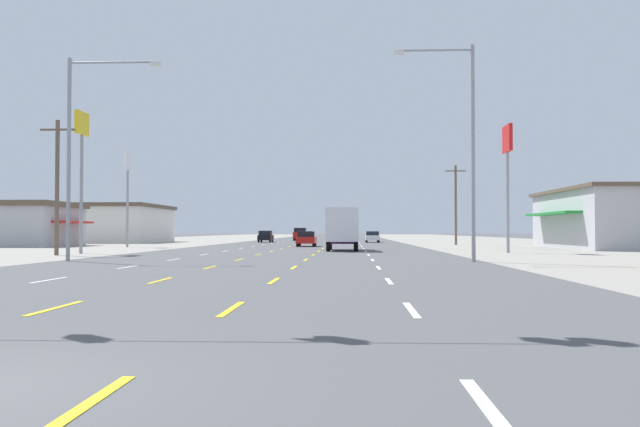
{
  "coord_description": "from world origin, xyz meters",
  "views": [
    {
      "loc": [
        4.06,
        -6.29,
        1.53
      ],
      "look_at": [
        0.3,
        80.28,
        3.72
      ],
      "focal_mm": 38.38,
      "sensor_mm": 36.0,
      "label": 1
    }
  ],
  "objects": [
    {
      "name": "ground_plane",
      "position": [
        0.0,
        66.0,
        0.0
      ],
      "size": [
        572.0,
        572.0,
        0.0
      ],
      "primitive_type": "plane",
      "color": "#4C4C4F"
    },
    {
      "name": "lot_apron_left",
      "position": [
        -24.75,
        66.0,
        0.0
      ],
      "size": [
        28.0,
        440.0,
        0.01
      ],
      "primitive_type": "cube",
      "color": "gray",
      "rests_on": "ground"
    },
    {
      "name": "lot_apron_right",
      "position": [
        24.75,
        66.0,
        0.0
      ],
      "size": [
        28.0,
        440.0,
        0.01
      ],
      "primitive_type": "cube",
      "color": "gray",
      "rests_on": "ground"
    },
    {
      "name": "lane_markings",
      "position": [
        0.0,
        104.5,
        0.01
      ],
      "size": [
        10.64,
        227.6,
        0.01
      ],
      "color": "white",
      "rests_on": "ground"
    },
    {
      "name": "signal_span_wire",
      "position": [
        0.21,
        6.52,
        5.32
      ],
      "size": [
        27.15,
        0.52,
        8.68
      ],
      "color": "brown",
      "rests_on": "ground"
    },
    {
      "name": "box_truck_inner_right_nearest",
      "position": [
        3.5,
        46.44,
        1.84
      ],
      "size": [
        2.4,
        7.2,
        3.23
      ],
      "color": "#4C196B",
      "rests_on": "ground"
    },
    {
      "name": "sedan_center_turn_near",
      "position": [
        -0.14,
        60.09,
        0.76
      ],
      "size": [
        1.8,
        4.5,
        1.46
      ],
      "color": "red",
      "rests_on": "ground"
    },
    {
      "name": "sedan_far_right_mid",
      "position": [
        7.02,
        83.01,
        0.76
      ],
      "size": [
        1.8,
        4.5,
        1.46
      ],
      "color": "white",
      "rests_on": "ground"
    },
    {
      "name": "hatchback_far_left_midfar",
      "position": [
        -7.03,
        83.5,
        0.78
      ],
      "size": [
        1.72,
        3.9,
        1.54
      ],
      "color": "black",
      "rests_on": "ground"
    },
    {
      "name": "suv_inner_left_far",
      "position": [
        -3.58,
        99.42,
        1.03
      ],
      "size": [
        1.98,
        4.9,
        1.98
      ],
      "color": "red",
      "rests_on": "ground"
    },
    {
      "name": "sedan_inner_left_farther",
      "position": [
        -3.46,
        116.91,
        0.76
      ],
      "size": [
        1.8,
        4.5,
        1.46
      ],
      "color": "#4C196B",
      "rests_on": "ground"
    },
    {
      "name": "storefront_left_row_1",
      "position": [
        -28.52,
        60.1,
        2.21
      ],
      "size": [
        10.92,
        10.74,
        4.37
      ],
      "color": "#B2B2B7",
      "rests_on": "ground"
    },
    {
      "name": "storefront_left_row_2",
      "position": [
        -27.34,
        82.42,
        2.49
      ],
      "size": [
        13.25,
        16.84,
        4.95
      ],
      "color": "silver",
      "rests_on": "ground"
    },
    {
      "name": "storefront_right_row_1",
      "position": [
        29.35,
        54.31,
        2.61
      ],
      "size": [
        15.64,
        17.94,
        5.19
      ],
      "color": "#B2B2B7",
      "rests_on": "ground"
    },
    {
      "name": "pole_sign_left_row_1",
      "position": [
        -13.9,
        38.64,
        7.1
      ],
      "size": [
        0.24,
        1.97,
        9.52
      ],
      "color": "gray",
      "rests_on": "ground"
    },
    {
      "name": "pole_sign_left_row_2",
      "position": [
        -16.85,
        57.09,
        6.7
      ],
      "size": [
        0.24,
        1.65,
        9.1
      ],
      "color": "gray",
      "rests_on": "ground"
    },
    {
      "name": "pole_sign_right_row_1",
      "position": [
        15.07,
        41.73,
        6.81
      ],
      "size": [
        0.24,
        2.16,
        8.9
      ],
      "color": "gray",
      "rests_on": "ground"
    },
    {
      "name": "streetlight_left_row_0",
      "position": [
        -9.65,
        27.6,
        6.02
      ],
      "size": [
        4.79,
        0.26,
        10.32
      ],
      "color": "gray",
      "rests_on": "ground"
    },
    {
      "name": "streetlight_right_row_0",
      "position": [
        9.79,
        27.6,
        6.15
      ],
      "size": [
        4.01,
        0.26,
        10.75
      ],
      "color": "gray",
      "rests_on": "ground"
    },
    {
      "name": "utility_pole_left_row_0",
      "position": [
        -14.21,
        35.56,
        4.42
      ],
      "size": [
        2.2,
        0.26,
        8.47
      ],
      "color": "brown",
      "rests_on": "ground"
    },
    {
      "name": "utility_pole_right_row_1",
      "position": [
        15.58,
        68.35,
        4.51
      ],
      "size": [
        2.2,
        0.26,
        8.64
      ],
      "color": "brown",
      "rests_on": "ground"
    }
  ]
}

